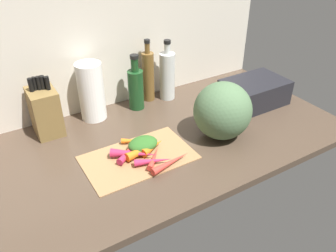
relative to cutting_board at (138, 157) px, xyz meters
The scene contains 20 objects.
ground_plane 10.36cm from the cutting_board, 50.15° to the left, with size 170.00×80.00×3.00cm, color #47382B.
wall_back 55.35cm from the cutting_board, 81.98° to the left, with size 170.00×3.00×60.00cm, color beige.
cutting_board is the anchor object (origin of this frame).
carrot_0 7.68cm from the cutting_board, 68.97° to the right, with size 2.71×2.71×14.07cm, color #B2264C.
carrot_1 3.73cm from the cutting_board, ahead, with size 3.53×3.53×16.23cm, color orange.
carrot_2 4.09cm from the cutting_board, 124.48° to the left, with size 2.77×2.77×15.35cm, color #B2264C.
carrot_3 13.69cm from the cutting_board, 54.35° to the right, with size 2.82×2.82×17.43cm, color red.
carrot_4 6.42cm from the cutting_board, ahead, with size 3.52×3.52×11.08cm, color orange.
carrot_5 5.38cm from the cutting_board, 93.91° to the left, with size 2.51×2.51×16.20cm, color red.
carrot_6 8.39cm from the cutting_board, 62.41° to the left, with size 2.07×2.07×13.34cm, color orange.
carrot_7 6.74cm from the cutting_board, 54.00° to the right, with size 2.39×2.39×12.73cm, color red.
carrot_8 2.73cm from the cutting_board, behind, with size 3.47×3.47×17.77cm, color #B2264C.
carrot_greens_pile 5.63cm from the cutting_board, 39.90° to the left, with size 11.87×9.13×5.02cm, color #2D6023.
winter_squash 38.46cm from the cutting_board, ahead, with size 23.76×23.23×23.69cm, color #4C6B47.
knife_block 44.34cm from the cutting_board, 124.03° to the left, with size 10.70×14.22×25.17cm.
paper_towel_roll 39.53cm from the cutting_board, 95.17° to the left, with size 11.20×11.20×26.02cm, color white.
bottle_0 40.78cm from the cutting_board, 64.09° to the left, with size 7.24×7.24×26.29cm.
bottle_1 49.39cm from the cutting_board, 56.77° to the left, with size 5.80×5.80×30.40cm.
bottle_2 52.06cm from the cutting_board, 46.45° to the left, with size 7.48×7.48×29.55cm.
dish_rack 68.69cm from the cutting_board, ahead, with size 29.45×20.71×11.82cm, color black.
Camera 1 is at (-50.77, -103.05, 81.15)cm, focal length 36.88 mm.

